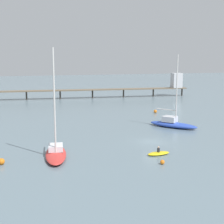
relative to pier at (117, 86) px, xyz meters
The scene contains 8 objects.
ground_plane 57.51m from the pier, 103.06° to the right, with size 400.00×400.00×0.00m, color slate.
pier is the anchor object (origin of this frame).
sailboat_red 65.33m from the pier, 115.38° to the right, with size 3.87×9.25×13.98m.
sailboat_blue 47.57m from the pier, 95.78° to the right, with size 7.76×8.95×13.32m.
dinghy_yellow 64.08m from the pier, 103.44° to the right, with size 3.30×1.77×1.14m.
mooring_buoy_inner 68.06m from the pier, 103.76° to the right, with size 0.56×0.56×0.56m, color orange.
mooring_buoy_near 31.90m from the pier, 91.84° to the right, with size 0.77×0.77×0.77m, color orange.
mooring_buoy_outer 69.60m from the pier, 119.92° to the right, with size 0.78×0.78×0.78m, color orange.
Camera 1 is at (-20.46, -44.32, 12.68)m, focal length 52.39 mm.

